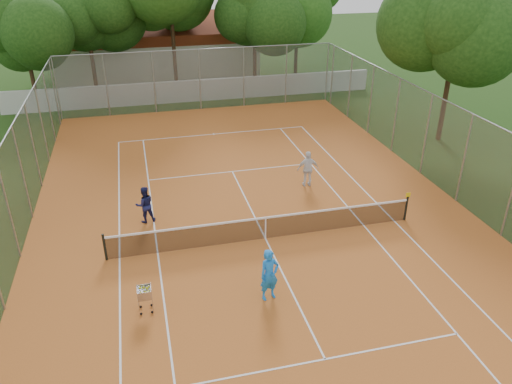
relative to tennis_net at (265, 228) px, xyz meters
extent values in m
plane|color=#19340E|center=(0.00, 0.00, -0.51)|extent=(120.00, 120.00, 0.00)
cube|color=#B66023|center=(0.00, 0.00, -0.50)|extent=(18.00, 34.00, 0.02)
cube|color=white|center=(0.00, 0.00, -0.49)|extent=(10.98, 23.78, 0.01)
cube|color=black|center=(0.00, 0.00, 0.00)|extent=(11.88, 0.10, 0.98)
cube|color=slate|center=(0.00, 0.00, 1.49)|extent=(18.00, 34.00, 4.00)
cube|color=silver|center=(0.00, 19.00, 0.24)|extent=(26.00, 0.30, 1.50)
cube|color=beige|center=(-2.00, 29.00, 1.69)|extent=(16.40, 9.00, 4.40)
cube|color=#14360D|center=(0.00, 22.00, 4.49)|extent=(29.00, 19.00, 10.00)
imported|color=blue|center=(-0.80, -3.45, 0.40)|extent=(0.73, 0.57, 1.78)
imported|color=#1A1D4E|center=(-4.39, 2.45, 0.29)|extent=(0.84, 0.71, 1.55)
imported|color=white|center=(3.11, 4.03, 0.36)|extent=(1.04, 0.51, 1.71)
cube|color=#BBBBC2|center=(-4.68, -3.16, -0.02)|extent=(0.46, 0.46, 0.94)
camera|label=1|loc=(-4.30, -15.79, 9.86)|focal=35.00mm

